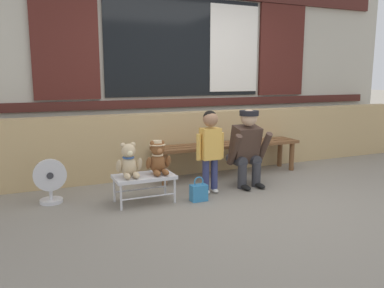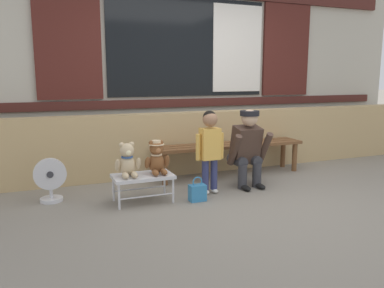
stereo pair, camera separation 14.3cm
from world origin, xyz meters
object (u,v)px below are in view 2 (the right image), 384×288
at_px(small_display_bench, 143,178).
at_px(teddy_bear_with_hat, 157,158).
at_px(wooden_bench_long, 230,148).
at_px(teddy_bear_plain, 128,161).
at_px(handbag_on_ground, 197,192).
at_px(floor_fan, 50,180).
at_px(child_standing, 210,143).
at_px(adult_crouching, 248,148).

relative_size(small_display_bench, teddy_bear_with_hat, 1.76).
xyz_separation_m(wooden_bench_long, teddy_bear_with_hat, (-1.23, -0.68, 0.10)).
bearing_deg(teddy_bear_plain, wooden_bench_long, 23.57).
relative_size(wooden_bench_long, handbag_on_ground, 7.72).
height_order(handbag_on_ground, floor_fan, floor_fan).
distance_m(teddy_bear_with_hat, handbag_on_ground, 0.58).
xyz_separation_m(teddy_bear_plain, child_standing, (0.96, 0.03, 0.13)).
relative_size(wooden_bench_long, teddy_bear_plain, 5.78).
xyz_separation_m(teddy_bear_with_hat, handbag_on_ground, (0.39, -0.19, -0.38)).
relative_size(teddy_bear_plain, floor_fan, 0.76).
bearing_deg(small_display_bench, wooden_bench_long, 25.98).
distance_m(adult_crouching, handbag_on_ground, 0.94).
bearing_deg(small_display_bench, adult_crouching, 5.12).
bearing_deg(teddy_bear_with_hat, small_display_bench, -179.23).
height_order(teddy_bear_with_hat, floor_fan, teddy_bear_with_hat).
bearing_deg(adult_crouching, small_display_bench, -174.88).
height_order(teddy_bear_plain, adult_crouching, adult_crouching).
distance_m(small_display_bench, floor_fan, 0.99).
height_order(wooden_bench_long, small_display_bench, wooden_bench_long).
bearing_deg(wooden_bench_long, teddy_bear_with_hat, -151.24).
bearing_deg(floor_fan, handbag_on_ground, -21.07).
bearing_deg(child_standing, floor_fan, 168.57).
xyz_separation_m(wooden_bench_long, small_display_bench, (-1.39, -0.68, -0.11)).
xyz_separation_m(handbag_on_ground, floor_fan, (-1.47, 0.57, 0.14)).
xyz_separation_m(wooden_bench_long, adult_crouching, (-0.05, -0.56, 0.11)).
xyz_separation_m(wooden_bench_long, child_standing, (-0.59, -0.65, 0.22)).
bearing_deg(teddy_bear_plain, teddy_bear_with_hat, 0.13).
height_order(child_standing, handbag_on_ground, child_standing).
relative_size(small_display_bench, adult_crouching, 0.67).
bearing_deg(child_standing, handbag_on_ground, -138.08).
distance_m(teddy_bear_plain, teddy_bear_with_hat, 0.32).
bearing_deg(handbag_on_ground, teddy_bear_with_hat, 153.87).
relative_size(teddy_bear_with_hat, floor_fan, 0.76).
distance_m(small_display_bench, teddy_bear_with_hat, 0.26).
distance_m(small_display_bench, handbag_on_ground, 0.61).
bearing_deg(wooden_bench_long, child_standing, -132.43).
xyz_separation_m(teddy_bear_plain, floor_fan, (-0.76, 0.38, -0.23)).
xyz_separation_m(small_display_bench, child_standing, (0.80, 0.03, 0.33)).
distance_m(teddy_bear_with_hat, floor_fan, 1.17).
bearing_deg(floor_fan, teddy_bear_plain, -26.28).
bearing_deg(child_standing, small_display_bench, -177.93).
bearing_deg(teddy_bear_with_hat, wooden_bench_long, 28.76).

